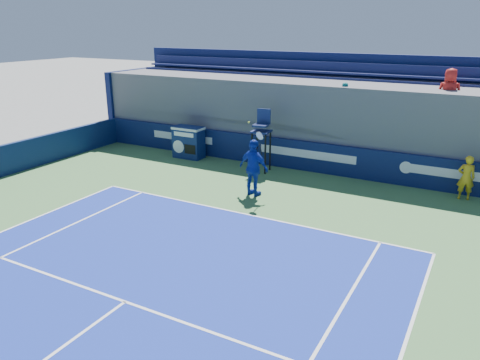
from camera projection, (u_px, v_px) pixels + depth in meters
The scene contains 6 objects.
ball_person at pixel (466, 178), 15.52m from camera, with size 0.55×0.36×1.52m, color gold.
back_hoarding at pixel (307, 156), 18.65m from camera, with size 20.40×0.21×1.20m.
match_clock at pixel (189, 141), 20.42m from camera, with size 1.33×0.74×1.40m.
umpire_chair at pixel (262, 134), 18.31m from camera, with size 0.76×0.76×2.48m.
tennis_player at pixel (254, 168), 15.82m from camera, with size 1.22×0.68×2.57m.
stadium_seating at pixel (326, 117), 19.96m from camera, with size 21.00×4.05×4.40m.
Camera 1 is at (6.27, 0.03, 5.63)m, focal length 35.00 mm.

